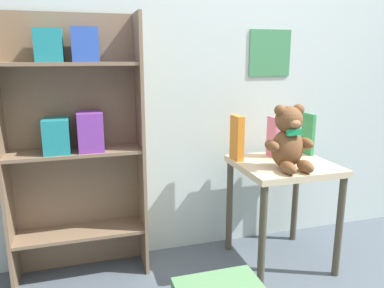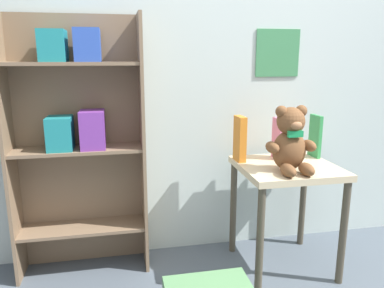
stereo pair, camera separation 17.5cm
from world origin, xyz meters
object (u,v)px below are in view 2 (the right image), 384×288
object	(u,v)px
book_standing_orange	(240,139)
bookshelf_side	(78,133)
display_table	(286,183)
teddy_bear	(291,142)
book_standing_pink	(278,138)
book_standing_green	(315,136)

from	to	relation	value
book_standing_orange	bookshelf_side	bearing A→B (deg)	171.25
display_table	teddy_bear	xyz separation A→B (m)	(-0.04, -0.10, 0.26)
bookshelf_side	book_standing_pink	xyz separation A→B (m)	(1.14, -0.09, -0.06)
bookshelf_side	display_table	distance (m)	1.20
book_standing_pink	book_standing_green	distance (m)	0.24
teddy_bear	book_standing_green	distance (m)	0.37
book_standing_orange	book_standing_pink	distance (m)	0.24
display_table	book_standing_orange	xyz separation A→B (m)	(-0.24, 0.14, 0.24)
book_standing_green	book_standing_orange	bearing A→B (deg)	177.78
bookshelf_side	book_standing_green	bearing A→B (deg)	-4.21
display_table	book_standing_pink	xyz separation A→B (m)	(0.00, 0.14, 0.23)
bookshelf_side	display_table	xyz separation A→B (m)	(1.14, -0.24, -0.29)
display_table	teddy_bear	bearing A→B (deg)	-111.18
display_table	book_standing_orange	world-z (taller)	book_standing_orange
display_table	teddy_bear	size ratio (longest dim) A/B	1.80
bookshelf_side	display_table	bearing A→B (deg)	-11.67
book_standing_pink	book_standing_green	size ratio (longest dim) A/B	0.95
teddy_bear	book_standing_orange	world-z (taller)	teddy_bear
teddy_bear	book_standing_pink	xyz separation A→B (m)	(0.04, 0.25, -0.04)
book_standing_green	display_table	bearing A→B (deg)	-152.21
teddy_bear	book_standing_pink	world-z (taller)	teddy_bear
teddy_bear	book_standing_green	bearing A→B (deg)	40.67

